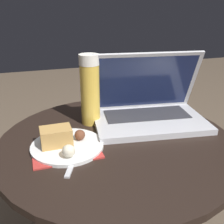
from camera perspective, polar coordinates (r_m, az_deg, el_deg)
name	(u,v)px	position (r m, az deg, el deg)	size (l,w,h in m)	color
table	(116,174)	(0.80, 0.92, -13.32)	(0.65, 0.65, 0.50)	black
napkin	(67,151)	(0.68, -9.87, -8.41)	(0.17, 0.12, 0.00)	#B7332D
laptop	(148,108)	(0.83, 7.81, 0.95)	(0.36, 0.26, 0.22)	silver
beer_glass	(90,90)	(0.79, -4.81, 4.80)	(0.06, 0.06, 0.21)	gold
snack_plate	(64,142)	(0.69, -10.41, -6.41)	(0.19, 0.19, 0.06)	white
fork	(76,154)	(0.66, -7.82, -9.09)	(0.08, 0.16, 0.00)	silver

